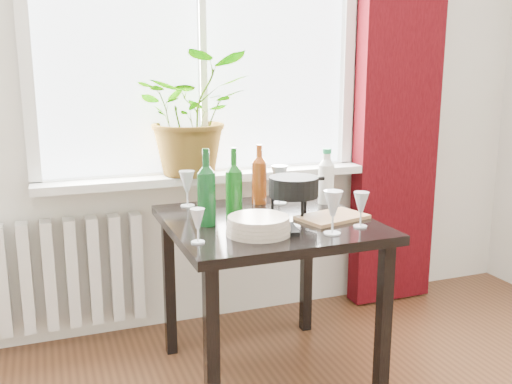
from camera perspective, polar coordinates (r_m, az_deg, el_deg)
name	(u,v)px	position (r m, az deg, el deg)	size (l,w,h in m)	color
window	(201,22)	(2.98, -5.57, 16.57)	(1.72, 0.08, 1.62)	white
windowsill	(207,177)	(2.96, -4.90, 1.55)	(1.72, 0.20, 0.04)	silver
curtain	(399,82)	(3.36, 14.12, 10.61)	(0.50, 0.12, 2.56)	#330408
radiator	(61,274)	(3.00, -18.93, -7.75)	(0.80, 0.10, 0.55)	silver
table	(268,240)	(2.48, 1.20, -4.77)	(0.85, 0.85, 0.74)	black
potted_plant	(192,114)	(2.89, -6.38, 7.81)	(0.55, 0.48, 0.62)	#26671B
wine_bottle_left	(206,187)	(2.34, -4.99, 0.53)	(0.08, 0.08, 0.32)	#0B3D16
wine_bottle_right	(234,183)	(2.44, -2.22, 0.88)	(0.07, 0.07, 0.31)	#0E4910
bottle_amber	(259,173)	(2.71, 0.33, 1.88)	(0.07, 0.07, 0.29)	maroon
cleaning_bottle	(326,176)	(2.73, 7.04, 1.57)	(0.07, 0.07, 0.26)	white
wineglass_front_right	(333,212)	(2.24, 7.69, -2.00)	(0.08, 0.08, 0.18)	silver
wineglass_far_right	(361,209)	(2.36, 10.45, -1.71)	(0.06, 0.06, 0.15)	silver
wineglass_back_center	(279,184)	(2.71, 2.35, 0.79)	(0.08, 0.08, 0.19)	silver
wineglass_back_left	(187,188)	(2.68, -6.90, 0.37)	(0.07, 0.07, 0.17)	silver
wineglass_front_left	(198,226)	(2.12, -5.86, -3.36)	(0.06, 0.06, 0.13)	silver
plate_stack	(259,225)	(2.23, 0.25, -3.36)	(0.26, 0.26, 0.07)	beige
fondue_pot	(294,196)	(2.52, 3.77, -0.37)	(0.25, 0.22, 0.17)	black
tv_remote	(291,229)	(2.28, 3.49, -3.72)	(0.05, 0.15, 0.02)	black
cutting_board	(332,217)	(2.48, 7.62, -2.51)	(0.29, 0.18, 0.02)	#A07248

